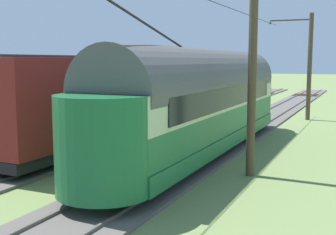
{
  "coord_description": "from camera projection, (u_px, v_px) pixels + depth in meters",
  "views": [
    {
      "loc": [
        -13.3,
        18.62,
        3.84
      ],
      "look_at": [
        -6.47,
        3.6,
        1.69
      ],
      "focal_mm": 47.04,
      "sensor_mm": 36.0,
      "label": 1
    }
  ],
  "objects": [
    {
      "name": "ground_plane",
      "position": [
        83.0,
        135.0,
        22.76
      ],
      "size": [
        220.0,
        220.0,
        0.0
      ],
      "primitive_type": "plane",
      "color": "olive"
    },
    {
      "name": "track_end_bumper",
      "position": [
        77.0,
        105.0,
        34.18
      ],
      "size": [
        1.8,
        0.6,
        0.8
      ],
      "primitive_type": "cube",
      "color": "#B2A519",
      "rests_on": "ground"
    },
    {
      "name": "track_adjacent_siding",
      "position": [
        127.0,
        136.0,
        22.04
      ],
      "size": [
        2.8,
        80.0,
        0.18
      ],
      "color": "#56514C",
      "rests_on": "ground"
    },
    {
      "name": "track_third_siding",
      "position": [
        50.0,
        130.0,
        24.02
      ],
      "size": [
        2.8,
        80.0,
        0.18
      ],
      "color": "#56514C",
      "rests_on": "ground"
    },
    {
      "name": "track_streetcar_siding",
      "position": [
        219.0,
        144.0,
        20.06
      ],
      "size": [
        2.8,
        80.0,
        0.18
      ],
      "color": "#56514C",
      "rests_on": "ground"
    },
    {
      "name": "catenary_pole_foreground",
      "position": [
        308.0,
        65.0,
        28.12
      ],
      "size": [
        2.82,
        0.28,
        6.81
      ],
      "color": "#4C3D28",
      "rests_on": "ground"
    },
    {
      "name": "coach_far_siding",
      "position": [
        88.0,
        100.0,
        18.84
      ],
      "size": [
        2.96,
        11.57,
        3.85
      ],
      "color": "maroon",
      "rests_on": "ground"
    },
    {
      "name": "catenary_pole_mid_near",
      "position": [
        250.0,
        69.0,
        14.34
      ],
      "size": [
        2.82,
        0.28,
        6.81
      ],
      "color": "#4C3D28",
      "rests_on": "ground"
    },
    {
      "name": "vintage_streetcar",
      "position": [
        202.0,
        100.0,
        17.73
      ],
      "size": [
        2.65,
        17.1,
        5.23
      ],
      "color": "#196033",
      "rests_on": "ground"
    }
  ]
}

